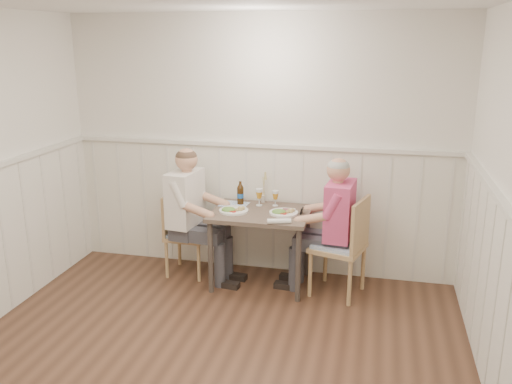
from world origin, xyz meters
TOP-DOWN VIEW (x-y plane):
  - room_shell at (0.00, 0.00)m, footprint 4.04×4.54m
  - wainscot at (0.00, 0.69)m, footprint 4.00×4.49m
  - dining_table at (0.09, 1.84)m, footprint 0.94×0.70m
  - chair_right at (0.90, 1.78)m, footprint 0.56×0.56m
  - chair_left at (-0.74, 1.92)m, footprint 0.41×0.41m
  - man_in_pink at (0.81, 1.83)m, footprint 0.64×0.45m
  - diner_cream at (-0.63, 1.83)m, footprint 0.67×0.46m
  - plate_man at (0.31, 1.82)m, footprint 0.27×0.27m
  - plate_diner at (-0.17, 1.77)m, footprint 0.28×0.28m
  - beer_glass_a at (0.19, 2.05)m, footprint 0.06×0.06m
  - beer_glass_b at (0.04, 2.02)m, footprint 0.07×0.07m
  - beer_bottle at (-0.16, 2.02)m, footprint 0.07×0.07m
  - rolled_napkin at (0.33, 1.53)m, footprint 0.22×0.11m
  - grass_vase at (0.05, 2.15)m, footprint 0.04×0.04m
  - gingham_mat at (-0.22, 2.00)m, footprint 0.29×0.24m

SIDE VIEW (x-z plane):
  - chair_left at x=-0.74m, z-range 0.04..0.89m
  - chair_right at x=0.90m, z-range 0.04..1.00m
  - man_in_pink at x=0.81m, z-range -0.11..1.23m
  - diner_cream at x=-0.63m, z-range -0.11..1.25m
  - dining_table at x=0.09m, z-range 0.28..1.03m
  - wainscot at x=0.00m, z-range 0.02..1.36m
  - gingham_mat at x=-0.22m, z-range 0.75..0.76m
  - plate_man at x=0.31m, z-range 0.74..0.81m
  - plate_diner at x=-0.17m, z-range 0.74..0.81m
  - rolled_napkin at x=0.33m, z-range 0.75..0.80m
  - beer_glass_a at x=0.19m, z-range 0.78..0.93m
  - beer_bottle at x=-0.16m, z-range 0.74..0.98m
  - beer_glass_b at x=0.04m, z-range 0.78..0.95m
  - grass_vase at x=0.05m, z-range 0.73..1.07m
  - room_shell at x=0.00m, z-range 0.22..2.82m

